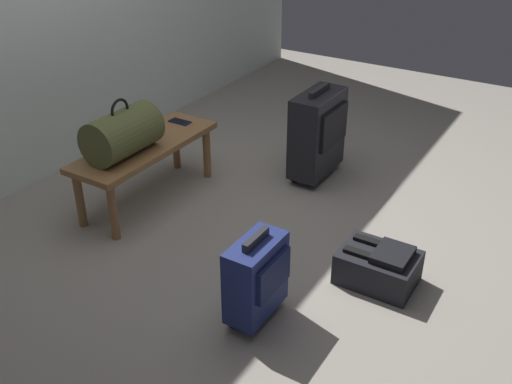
% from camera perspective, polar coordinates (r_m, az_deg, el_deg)
% --- Properties ---
extents(ground_plane, '(6.60, 6.60, 0.00)m').
position_cam_1_polar(ground_plane, '(3.46, 0.21, -3.35)').
color(ground_plane, gray).
extents(bench, '(1.00, 0.36, 0.38)m').
position_cam_1_polar(bench, '(3.65, -10.58, 3.77)').
color(bench, olive).
rests_on(bench, ground).
extents(duffel_bag_olive, '(0.44, 0.26, 0.34)m').
position_cam_1_polar(duffel_bag_olive, '(3.46, -12.72, 5.55)').
color(duffel_bag_olive, '#51562D').
rests_on(duffel_bag_olive, bench).
extents(cell_phone, '(0.07, 0.14, 0.01)m').
position_cam_1_polar(cell_phone, '(3.89, -7.34, 6.74)').
color(cell_phone, '#191E4C').
rests_on(cell_phone, bench).
extents(suitcase_upright_charcoal, '(0.44, 0.23, 0.63)m').
position_cam_1_polar(suitcase_upright_charcoal, '(3.88, 5.96, 5.73)').
color(suitcase_upright_charcoal, black).
rests_on(suitcase_upright_charcoal, ground).
extents(suitcase_small_navy, '(0.32, 0.18, 0.46)m').
position_cam_1_polar(suitcase_small_navy, '(2.68, 0.06, -8.18)').
color(suitcase_small_navy, navy).
rests_on(suitcase_small_navy, ground).
extents(backpack_dark, '(0.28, 0.38, 0.21)m').
position_cam_1_polar(backpack_dark, '(3.05, 11.71, -7.02)').
color(backpack_dark, black).
rests_on(backpack_dark, ground).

